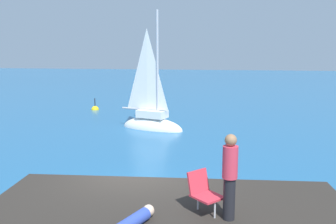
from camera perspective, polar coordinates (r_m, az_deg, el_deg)
The scene contains 7 objects.
ground_plane at distance 9.95m, azimuth -4.78°, elevation -15.08°, with size 160.00×160.00×0.00m, color #236093.
boulder_seaward at distance 9.97m, azimuth -15.02°, elevation -15.32°, with size 0.83×0.66×0.45m, color #302527.
boulder_inland at distance 9.70m, azimuth 11.44°, elevation -15.92°, with size 0.99×0.80×0.55m, color #2D2821.
sailboat_near at distance 19.63m, azimuth -2.59°, elevation -1.59°, with size 3.86×2.27×6.97m.
person_standing at distance 6.70m, azimuth 9.84°, elevation -9.81°, with size 0.28×0.28×1.62m.
beach_chair at distance 7.07m, azimuth 5.63°, elevation -12.33°, with size 0.76×0.75×0.80m.
marker_buoy at distance 26.73m, azimuth -11.56°, elevation 0.37°, with size 0.56×0.56×1.13m.
Camera 1 is at (2.41, -8.73, 4.12)m, focal length 38.17 mm.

